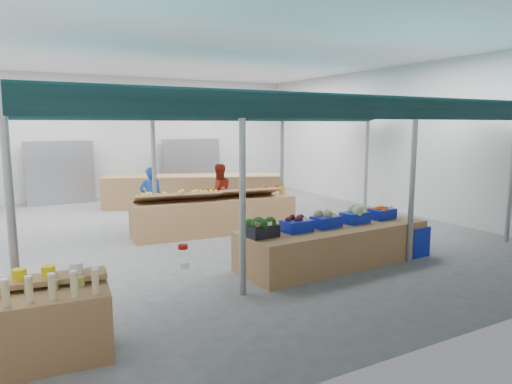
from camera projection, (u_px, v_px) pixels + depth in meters
floor at (203, 232)px, 10.84m from camera, size 13.00×13.00×0.00m
hall at (180, 121)px, 11.70m from camera, size 13.00×13.00×13.00m
pole_grid at (268, 160)px, 9.42m from camera, size 10.00×4.60×3.00m
awnings at (268, 113)px, 9.28m from camera, size 9.50×7.08×0.30m
back_shelving_left at (60, 173)px, 14.70m from camera, size 2.00×0.50×2.00m
back_shelving_right at (191, 167)px, 16.85m from camera, size 2.00×0.50×2.00m
bottle_shelf at (25, 325)px, 4.86m from camera, size 1.79×1.20×1.04m
veg_counter at (334, 245)px, 8.39m from camera, size 3.70×1.39×0.71m
fruit_counter at (215, 216)px, 10.74m from camera, size 3.89×1.20×0.82m
far_counter at (194, 191)px, 14.22m from camera, size 5.43×3.17×0.98m
crate_stack at (415, 241)px, 8.89m from camera, size 0.51×0.37×0.58m
vendor_left at (151, 198)px, 11.07m from camera, size 0.59×0.41×1.53m
vendor_right at (219, 193)px, 11.93m from camera, size 0.79×0.64×1.53m
crate_broccoli at (262, 227)px, 7.50m from camera, size 0.53×0.43×0.35m
crate_beets at (297, 224)px, 7.87m from camera, size 0.53×0.43×0.29m
crate_celeriac at (326, 219)px, 8.21m from camera, size 0.53×0.43×0.31m
crate_cabbage at (355, 214)px, 8.57m from camera, size 0.53×0.43×0.35m
crate_carrots at (382, 213)px, 8.95m from camera, size 0.53×0.43×0.29m
sparrow at (258, 225)px, 7.30m from camera, size 0.12×0.09×0.11m
pole_ribbon at (183, 249)px, 5.42m from camera, size 0.12×0.12×0.28m
apple_heap_yellow at (177, 195)px, 10.20m from camera, size 1.98×0.98×0.27m
apple_heap_red at (247, 190)px, 10.89m from camera, size 1.59×0.92×0.27m
pineapple at (282, 187)px, 11.28m from camera, size 0.14×0.14×0.39m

